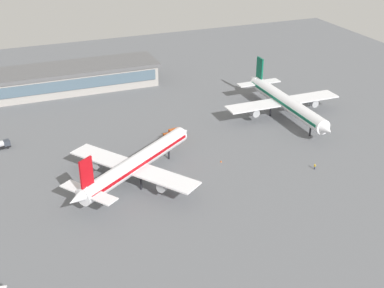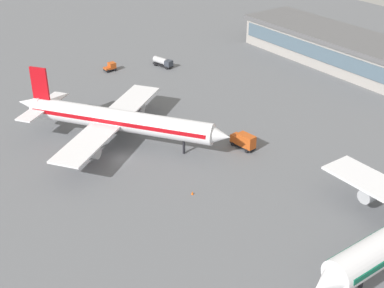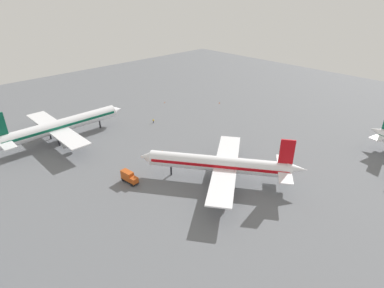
# 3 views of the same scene
# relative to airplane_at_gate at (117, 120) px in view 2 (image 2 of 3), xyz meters

# --- Properties ---
(ground) EXTENTS (288.00, 288.00, 0.00)m
(ground) POSITION_rel_airplane_at_gate_xyz_m (-6.49, 3.15, -5.27)
(ground) COLOR slate
(terminal_building) EXTENTS (65.51, 18.65, 8.77)m
(terminal_building) POSITION_rel_airplane_at_gate_xyz_m (3.77, -74.79, -0.80)
(terminal_building) COLOR #9E9993
(terminal_building) RESTS_ON ground
(airplane_at_gate) EXTENTS (40.95, 34.62, 14.49)m
(airplane_at_gate) POSITION_rel_airplane_at_gate_xyz_m (0.00, 0.00, 0.00)
(airplane_at_gate) COLOR white
(airplane_at_gate) RESTS_ON ground
(fuel_truck) EXTENTS (6.57, 3.35, 2.50)m
(fuel_truck) POSITION_rel_airplane_at_gate_xyz_m (32.49, -32.21, -3.88)
(fuel_truck) COLOR black
(fuel_truck) RESTS_ON ground
(catering_truck) EXTENTS (5.77, 2.69, 3.30)m
(catering_truck) POSITION_rel_airplane_at_gate_xyz_m (-17.18, -19.56, -3.57)
(catering_truck) COLOR black
(catering_truck) RESTS_ON ground
(baggage_tug) EXTENTS (2.22, 3.22, 2.30)m
(baggage_tug) POSITION_rel_airplane_at_gate_xyz_m (38.19, -18.63, -4.11)
(baggage_tug) COLOR black
(baggage_tug) RESTS_ON ground
(safety_cone_near_gate) EXTENTS (0.44, 0.44, 0.60)m
(safety_cone_near_gate) POSITION_rel_airplane_at_gate_xyz_m (-24.73, -1.16, -4.97)
(safety_cone_near_gate) COLOR #EA590C
(safety_cone_near_gate) RESTS_ON ground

